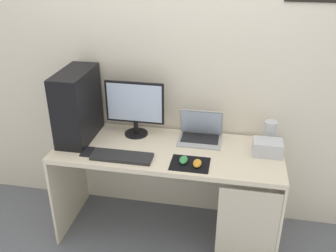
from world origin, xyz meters
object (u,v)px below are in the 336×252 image
at_px(laptop, 200,134).
at_px(cell_phone, 87,152).
at_px(pc_tower, 77,105).
at_px(keyboard, 122,157).
at_px(mouse_right, 197,163).
at_px(speaker, 270,133).
at_px(mouse_left, 184,160).
at_px(monitor, 135,107).
at_px(projector, 267,148).

distance_m(laptop, cell_phone, 0.83).
relative_size(pc_tower, keyboard, 1.24).
xyz_separation_m(keyboard, mouse_right, (0.52, -0.00, 0.01)).
xyz_separation_m(speaker, keyboard, (-1.00, -0.40, -0.08)).
relative_size(pc_tower, cell_phone, 3.99).
height_order(speaker, cell_phone, speaker).
bearing_deg(mouse_left, keyboard, -177.29).
xyz_separation_m(speaker, cell_phone, (-1.26, -0.37, -0.08)).
height_order(speaker, mouse_right, speaker).
xyz_separation_m(pc_tower, cell_phone, (0.13, -0.21, -0.25)).
xyz_separation_m(laptop, keyboard, (-0.49, -0.37, -0.04)).
distance_m(pc_tower, laptop, 0.92).
height_order(laptop, speaker, laptop).
relative_size(monitor, keyboard, 1.05).
xyz_separation_m(mouse_left, mouse_right, (0.09, -0.02, 0.00)).
xyz_separation_m(keyboard, cell_phone, (-0.26, 0.03, -0.01)).
xyz_separation_m(mouse_left, cell_phone, (-0.68, 0.01, -0.02)).
bearing_deg(monitor, keyboard, -90.62).
height_order(monitor, keyboard, monitor).
relative_size(pc_tower, laptop, 1.64).
height_order(speaker, keyboard, speaker).
xyz_separation_m(pc_tower, laptop, (0.89, 0.13, -0.21)).
bearing_deg(cell_phone, mouse_left, -0.82).
height_order(speaker, projector, speaker).
distance_m(monitor, projector, 0.99).
xyz_separation_m(monitor, cell_phone, (-0.26, -0.32, -0.22)).
height_order(pc_tower, laptop, pc_tower).
xyz_separation_m(speaker, mouse_left, (-0.57, -0.38, -0.07)).
distance_m(pc_tower, projector, 1.39).
distance_m(projector, cell_phone, 1.26).
xyz_separation_m(speaker, mouse_right, (-0.48, -0.41, -0.07)).
height_order(monitor, cell_phone, monitor).
bearing_deg(mouse_right, speaker, 40.33).
relative_size(speaker, keyboard, 0.42).
bearing_deg(projector, speaker, 82.87).
distance_m(mouse_left, cell_phone, 0.68).
bearing_deg(speaker, keyboard, -158.08).
bearing_deg(cell_phone, laptop, 24.13).
distance_m(monitor, cell_phone, 0.47).
bearing_deg(mouse_left, monitor, 141.58).
height_order(speaker, mouse_left, speaker).
bearing_deg(pc_tower, speaker, 6.69).
bearing_deg(keyboard, laptop, 36.67).
bearing_deg(cell_phone, projector, 9.67).
bearing_deg(mouse_right, mouse_left, 165.26).
distance_m(speaker, cell_phone, 1.31).
bearing_deg(mouse_left, cell_phone, 179.18).
height_order(mouse_right, cell_phone, mouse_right).
height_order(laptop, keyboard, laptop).
bearing_deg(mouse_left, laptop, 78.29).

